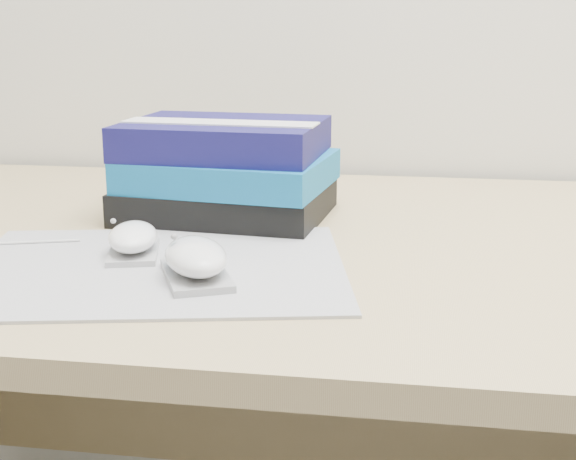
% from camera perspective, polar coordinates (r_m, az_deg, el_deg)
% --- Properties ---
extents(desk, '(1.60, 0.80, 0.73)m').
position_cam_1_polar(desk, '(1.12, 5.14, -11.28)').
color(desk, tan).
rests_on(desk, ground).
extents(mousepad, '(0.45, 0.39, 0.00)m').
position_cam_1_polar(mousepad, '(0.87, -9.36, -2.65)').
color(mousepad, gray).
rests_on(mousepad, desk).
extents(mouse_rear, '(0.08, 0.11, 0.04)m').
position_cam_1_polar(mouse_rear, '(0.91, -10.96, -0.66)').
color(mouse_rear, '#A1A1A3').
rests_on(mouse_rear, mousepad).
extents(mouse_front, '(0.10, 0.13, 0.05)m').
position_cam_1_polar(mouse_front, '(0.81, -6.57, -2.10)').
color(mouse_front, '#949496').
rests_on(mouse_front, mousepad).
extents(book_stack, '(0.28, 0.24, 0.13)m').
position_cam_1_polar(book_stack, '(1.07, -4.36, 4.28)').
color(book_stack, black).
rests_on(book_stack, desk).
extents(pouch, '(0.16, 0.14, 0.13)m').
position_cam_1_polar(pouch, '(1.06, -5.39, 4.04)').
color(pouch, black).
rests_on(pouch, desk).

